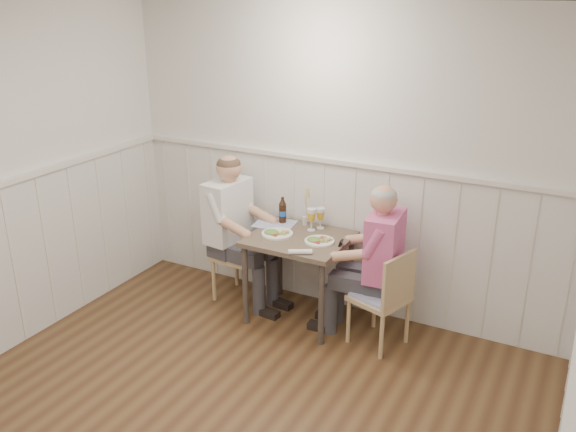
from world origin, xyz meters
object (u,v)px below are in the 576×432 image
object	(u,v)px
chair_right	(385,295)
grass_vase	(305,207)
dining_table	(299,249)
man_in_pink	(378,275)
diner_cream	(232,240)
chair_left	(235,249)
beer_bottle	(283,211)

from	to	relation	value
chair_right	grass_vase	distance (m)	1.04
dining_table	man_in_pink	distance (m)	0.69
dining_table	chair_right	world-z (taller)	chair_right
grass_vase	diner_cream	bearing A→B (deg)	-160.22
dining_table	chair_left	xyz separation A→B (m)	(-0.68, 0.08, -0.17)
man_in_pink	diner_cream	xyz separation A→B (m)	(-1.38, 0.02, 0.02)
chair_right	man_in_pink	size ratio (longest dim) A/B	0.62
man_in_pink	grass_vase	world-z (taller)	man_in_pink
man_in_pink	grass_vase	bearing A→B (deg)	162.44
dining_table	beer_bottle	world-z (taller)	beer_bottle
diner_cream	grass_vase	distance (m)	0.73
diner_cream	beer_bottle	bearing A→B (deg)	22.83
beer_bottle	man_in_pink	bearing A→B (deg)	-11.66
chair_left	man_in_pink	bearing A→B (deg)	-2.51
man_in_pink	grass_vase	distance (m)	0.88
dining_table	diner_cream	world-z (taller)	diner_cream
chair_left	diner_cream	xyz separation A→B (m)	(-0.00, -0.04, 0.10)
beer_bottle	diner_cream	bearing A→B (deg)	-157.17
chair_right	chair_left	distance (m)	1.48
grass_vase	chair_right	bearing A→B (deg)	-21.61
chair_right	chair_left	bearing A→B (deg)	173.78
chair_right	diner_cream	bearing A→B (deg)	175.23
dining_table	diner_cream	distance (m)	0.69
chair_left	diner_cream	bearing A→B (deg)	-95.00
grass_vase	beer_bottle	bearing A→B (deg)	-167.15
beer_bottle	dining_table	bearing A→B (deg)	-38.46
chair_left	beer_bottle	size ratio (longest dim) A/B	3.65
chair_right	chair_left	world-z (taller)	chair_left
beer_bottle	grass_vase	bearing A→B (deg)	12.85
man_in_pink	diner_cream	size ratio (longest dim) A/B	0.96
chair_right	man_in_pink	xyz separation A→B (m)	(-0.10, 0.10, 0.11)
chair_right	beer_bottle	bearing A→B (deg)	164.27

